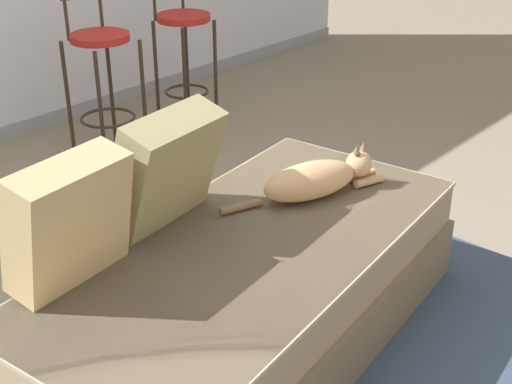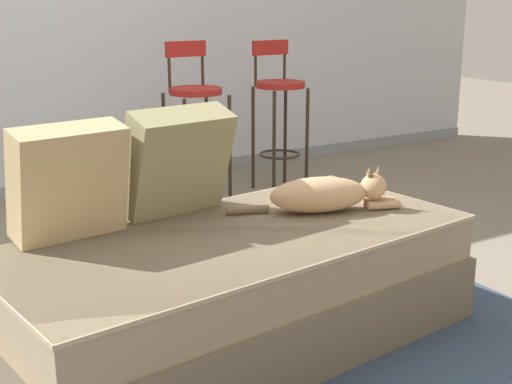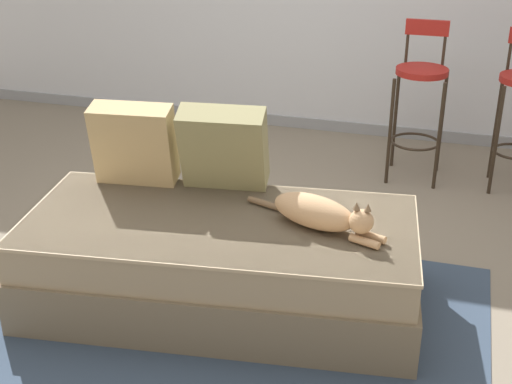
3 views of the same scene
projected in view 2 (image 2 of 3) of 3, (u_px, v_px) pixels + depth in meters
The scene contains 10 objects.
ground_plane at pixel (192, 306), 3.19m from camera, with size 16.00×16.00×0.00m, color slate.
wall_back_panel at pixel (34, 1), 4.68m from camera, with size 8.00×0.10×2.60m, color silver.
wall_baseboard_trim at pixel (51, 187), 4.98m from camera, with size 8.00×0.02×0.09m, color gray.
area_rug at pixel (278, 374), 2.61m from camera, with size 2.57×1.99×0.01m, color #334256.
couch at pixel (237, 288), 2.79m from camera, with size 1.97×1.10×0.46m.
throw_pillow_corner at pixel (68, 182), 2.63m from camera, with size 0.44×0.27×0.44m.
throw_pillow_middle at pixel (176, 161), 2.90m from camera, with size 0.46×0.33×0.45m.
cat at pixel (326, 194), 2.99m from camera, with size 0.71×0.33×0.19m.
bar_stool_near_window at pixel (195, 114), 4.61m from camera, with size 0.34×0.34×1.06m.
bar_stool_by_doorway at pixel (279, 103), 4.93m from camera, with size 0.34×0.34×1.04m.
Camera 2 is at (-1.29, -2.65, 1.35)m, focal length 50.00 mm.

